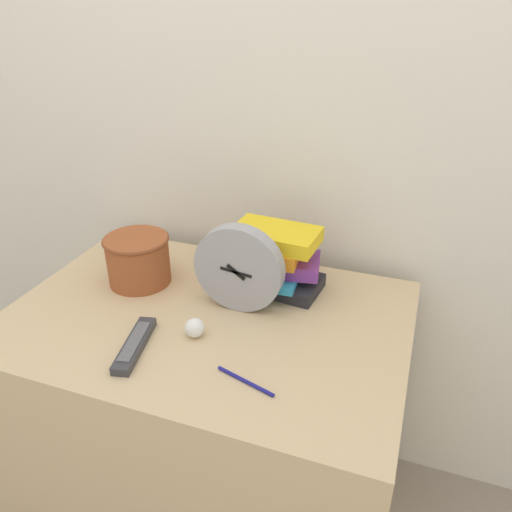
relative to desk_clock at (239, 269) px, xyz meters
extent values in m
cube|color=silver|center=(-0.07, 0.36, 0.32)|extent=(6.00, 0.04, 2.40)
cube|color=tan|center=(-0.07, -0.06, -0.50)|extent=(1.01, 0.69, 0.76)
cylinder|color=#99999E|center=(0.00, 0.00, 0.00)|extent=(0.23, 0.04, 0.23)
cylinder|color=silver|center=(0.00, -0.01, 0.00)|extent=(0.20, 0.01, 0.20)
cube|color=black|center=(0.00, -0.02, 0.00)|extent=(0.05, 0.01, 0.04)
cube|color=black|center=(0.00, -0.02, 0.00)|extent=(0.08, 0.01, 0.02)
cylinder|color=black|center=(0.00, -0.02, 0.00)|extent=(0.01, 0.00, 0.01)
cube|color=#232328|center=(0.06, 0.13, -0.10)|extent=(0.25, 0.16, 0.04)
cube|color=#2D9ED1|center=(0.04, 0.11, -0.07)|extent=(0.19, 0.15, 0.02)
cube|color=#7A3899|center=(0.06, 0.13, -0.04)|extent=(0.24, 0.16, 0.04)
cube|color=orange|center=(0.04, 0.12, 0.00)|extent=(0.19, 0.16, 0.04)
cube|color=yellow|center=(0.05, 0.13, 0.04)|extent=(0.23, 0.15, 0.04)
cylinder|color=#994C28|center=(-0.31, 0.03, -0.05)|extent=(0.17, 0.17, 0.14)
torus|color=brown|center=(-0.31, 0.03, 0.02)|extent=(0.18, 0.18, 0.01)
cube|color=#333338|center=(-0.16, -0.24, -0.11)|extent=(0.08, 0.20, 0.02)
cube|color=#59595E|center=(-0.16, -0.24, -0.09)|extent=(0.06, 0.15, 0.00)
sphere|color=white|center=(-0.06, -0.15, -0.09)|extent=(0.05, 0.05, 0.05)
cylinder|color=navy|center=(0.12, -0.26, -0.11)|extent=(0.14, 0.05, 0.01)
camera|label=1|loc=(0.41, -1.01, 0.61)|focal=35.00mm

